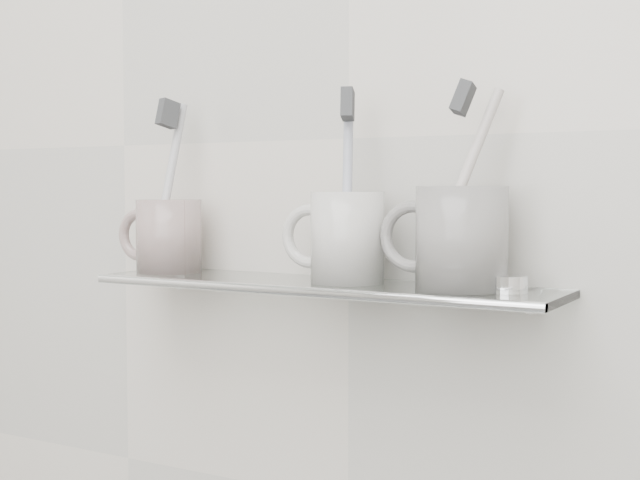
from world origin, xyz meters
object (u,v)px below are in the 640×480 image
Objects in this scene: shelf_glass at (320,286)px; mug_right at (462,238)px; mug_center at (347,237)px; mug_left at (169,236)px.

shelf_glass is 0.16m from mug_right.
shelf_glass is at bearing -176.47° from mug_center.
mug_center reaches higher than shelf_glass.
shelf_glass is 5.08× the size of mug_right.
mug_right reaches higher than shelf_glass.
shelf_glass is at bearing 21.50° from mug_left.
mug_left is 0.23m from mug_center.
mug_center is (0.23, 0.00, 0.00)m from mug_left.
mug_center is 0.12m from mug_right.
mug_left is 0.35m from mug_right.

